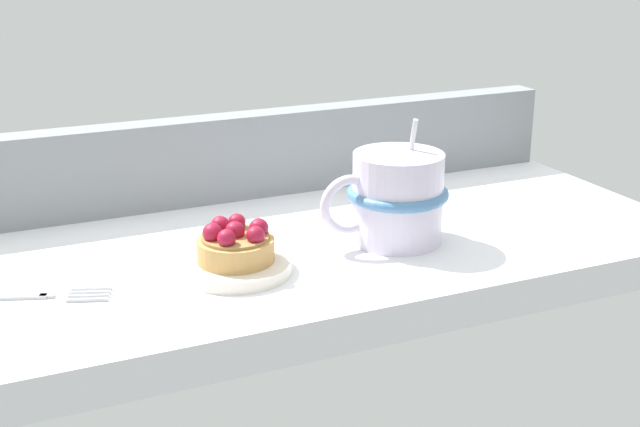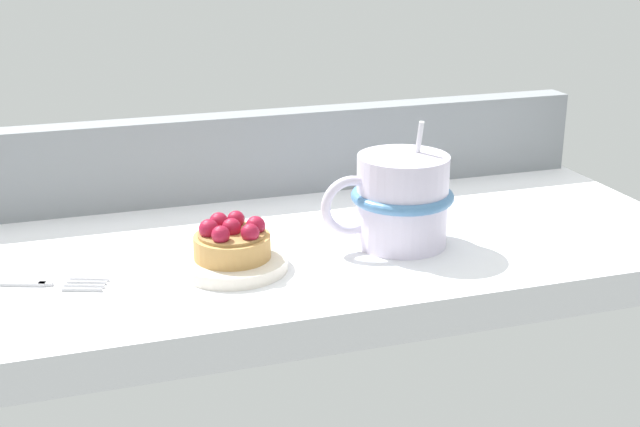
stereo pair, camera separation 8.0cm
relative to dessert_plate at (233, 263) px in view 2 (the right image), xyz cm
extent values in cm
cube|color=white|center=(5.87, 5.34, -2.31)|extent=(83.39, 34.63, 3.54)
cube|color=gray|center=(5.87, 20.90, 4.19)|extent=(81.73, 3.50, 9.47)
cylinder|color=silver|center=(0.00, 0.00, 0.04)|extent=(10.04, 10.04, 1.17)
cylinder|color=silver|center=(0.00, 0.00, -0.25)|extent=(5.52, 5.52, 0.58)
cylinder|color=tan|center=(0.00, 0.00, 1.66)|extent=(6.94, 6.94, 2.08)
cylinder|color=#A37942|center=(0.00, 0.00, 2.85)|extent=(6.11, 6.11, 0.30)
sphere|color=maroon|center=(0.00, 0.00, 3.43)|extent=(1.77, 1.77, 1.77)
sphere|color=maroon|center=(2.15, -0.23, 3.46)|extent=(1.77, 1.77, 1.77)
sphere|color=maroon|center=(0.85, 1.97, 3.48)|extent=(1.63, 1.63, 1.63)
sphere|color=maroon|center=(-0.79, 1.76, 3.51)|extent=(1.71, 1.71, 1.71)
sphere|color=maroon|center=(-2.05, 0.06, 3.53)|extent=(1.79, 1.79, 1.79)
sphere|color=maroon|center=(-1.33, -1.68, 3.51)|extent=(1.64, 1.64, 1.64)
sphere|color=maroon|center=(1.25, -1.86, 3.46)|extent=(1.66, 1.66, 1.66)
cylinder|color=silver|center=(17.01, 1.15, 3.90)|extent=(8.81, 8.81, 8.89)
torus|color=#4C7FB2|center=(17.01, 1.15, 4.35)|extent=(9.93, 9.93, 1.07)
torus|color=silver|center=(11.73, 1.15, 3.90)|extent=(5.91, 0.93, 5.91)
cylinder|color=silver|center=(18.78, 1.82, 8.79)|extent=(0.62, 1.59, 5.43)
cube|color=#B7B7BC|center=(-16.27, 1.38, -0.24)|extent=(1.32, 0.93, 0.60)
cube|color=#B7B7BC|center=(-13.35, -0.83, -0.24)|extent=(3.38, 1.41, 0.60)
cube|color=#B7B7BC|center=(-13.10, -0.14, -0.24)|extent=(3.38, 1.41, 0.60)
cube|color=#B7B7BC|center=(-12.85, 0.55, -0.24)|extent=(3.38, 1.41, 0.60)
cube|color=#B7B7BC|center=(-12.60, 1.24, -0.24)|extent=(3.38, 1.41, 0.60)
camera|label=1|loc=(-22.34, -68.20, 29.88)|focal=48.38mm
camera|label=2|loc=(-14.91, -71.08, 29.88)|focal=48.38mm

